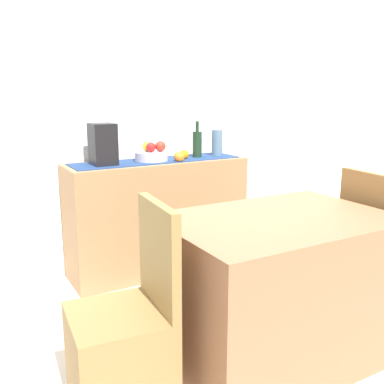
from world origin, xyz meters
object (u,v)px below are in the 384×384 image
(wine_bottle, at_px, (197,144))
(chair_near_window, at_px, (124,352))
(dining_table, at_px, (276,287))
(coffee_maker, at_px, (103,145))
(chair_by_corner, at_px, (381,274))
(sideboard_console, at_px, (158,216))
(fruit_bowl, at_px, (151,156))
(ceramic_vase, at_px, (217,143))

(wine_bottle, height_order, chair_near_window, wine_bottle)
(dining_table, bearing_deg, wine_bottle, 77.06)
(coffee_maker, relative_size, dining_table, 0.26)
(chair_near_window, height_order, chair_by_corner, same)
(sideboard_console, xyz_separation_m, wine_bottle, (0.34, -0.00, 0.53))
(fruit_bowl, xyz_separation_m, dining_table, (0.08, -1.32, -0.51))
(chair_by_corner, bearing_deg, wine_bottle, 111.45)
(fruit_bowl, distance_m, ceramic_vase, 0.57)
(coffee_maker, relative_size, chair_by_corner, 0.32)
(sideboard_console, distance_m, chair_by_corner, 1.58)
(sideboard_console, relative_size, wine_bottle, 4.80)
(ceramic_vase, bearing_deg, dining_table, -110.15)
(wine_bottle, bearing_deg, chair_by_corner, -68.55)
(dining_table, distance_m, chair_by_corner, 0.83)
(wine_bottle, height_order, coffee_maker, coffee_maker)
(wine_bottle, bearing_deg, sideboard_console, 180.00)
(sideboard_console, relative_size, chair_by_corner, 1.49)
(fruit_bowl, relative_size, chair_by_corner, 0.27)
(coffee_maker, bearing_deg, chair_near_window, -106.05)
(dining_table, bearing_deg, chair_by_corner, 0.10)
(wine_bottle, distance_m, ceramic_vase, 0.18)
(sideboard_console, distance_m, fruit_bowl, 0.46)
(ceramic_vase, bearing_deg, coffee_maker, 180.00)
(wine_bottle, relative_size, chair_by_corner, 0.31)
(sideboard_console, height_order, fruit_bowl, fruit_bowl)
(ceramic_vase, xyz_separation_m, chair_by_corner, (0.34, -1.32, -0.68))
(fruit_bowl, height_order, ceramic_vase, ceramic_vase)
(wine_bottle, relative_size, ceramic_vase, 1.35)
(fruit_bowl, bearing_deg, chair_by_corner, -55.50)
(dining_table, relative_size, chair_near_window, 1.24)
(ceramic_vase, xyz_separation_m, dining_table, (-0.49, -1.32, -0.58))
(fruit_bowl, xyz_separation_m, coffee_maker, (-0.36, 0.00, 0.11))
(wine_bottle, bearing_deg, coffee_maker, 180.00)
(fruit_bowl, bearing_deg, chair_near_window, -119.15)
(dining_table, relative_size, chair_by_corner, 1.24)
(sideboard_console, bearing_deg, ceramic_vase, 0.00)
(sideboard_console, bearing_deg, dining_table, -88.40)
(sideboard_console, height_order, wine_bottle, wine_bottle)
(dining_table, bearing_deg, ceramic_vase, 69.85)
(fruit_bowl, relative_size, dining_table, 0.22)
(fruit_bowl, height_order, wine_bottle, wine_bottle)
(fruit_bowl, distance_m, chair_near_window, 1.64)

